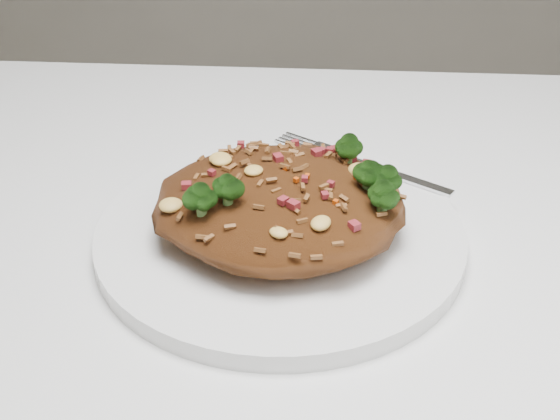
% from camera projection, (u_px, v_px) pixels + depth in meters
% --- Properties ---
extents(dining_table, '(1.20, 0.80, 0.75)m').
position_uv_depth(dining_table, '(240.00, 404.00, 0.56)').
color(dining_table, white).
rests_on(dining_table, ground).
extents(plate, '(0.27, 0.27, 0.01)m').
position_uv_depth(plate, '(280.00, 235.00, 0.57)').
color(plate, white).
rests_on(plate, dining_table).
extents(fried_rice, '(0.18, 0.16, 0.06)m').
position_uv_depth(fried_rice, '(282.00, 195.00, 0.55)').
color(fried_rice, brown).
rests_on(fried_rice, plate).
extents(fork, '(0.15, 0.10, 0.00)m').
position_uv_depth(fork, '(370.00, 166.00, 0.63)').
color(fork, silver).
rests_on(fork, plate).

